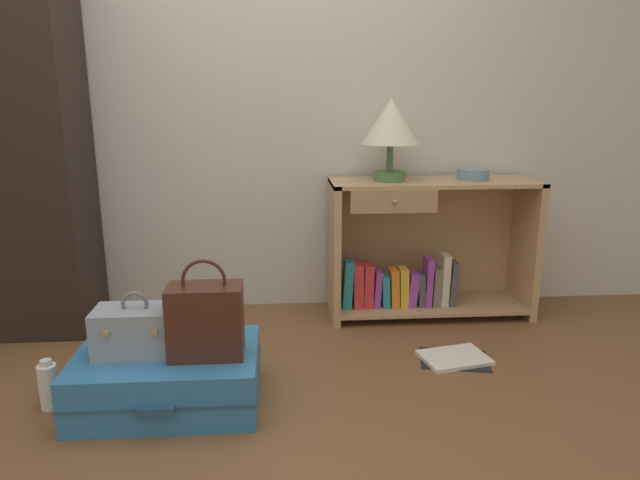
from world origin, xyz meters
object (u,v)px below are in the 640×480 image
object	(u,v)px
bookshelf	(422,253)
handbag	(206,320)
suitcase_large	(168,377)
train_case	(137,331)
table_lamp	(391,125)
bowl	(473,174)
open_book_on_floor	(454,358)
bottle	(49,385)

from	to	relation	value
bookshelf	handbag	distance (m)	1.46
suitcase_large	train_case	world-z (taller)	train_case
table_lamp	bowl	bearing A→B (deg)	1.36
bowl	open_book_on_floor	world-z (taller)	bowl
handbag	bottle	bearing A→B (deg)	176.38
bookshelf	bowl	world-z (taller)	bowl
bookshelf	suitcase_large	size ratio (longest dim) A/B	1.55
table_lamp	handbag	xyz separation A→B (m)	(-0.89, -0.94, -0.70)
suitcase_large	open_book_on_floor	size ratio (longest dim) A/B	2.01
table_lamp	train_case	bearing A→B (deg)	-142.35
bowl	suitcase_large	size ratio (longest dim) A/B	0.24
train_case	bottle	size ratio (longest dim) A/B	1.57
bookshelf	handbag	xyz separation A→B (m)	(-1.10, -0.96, 0.02)
suitcase_large	table_lamp	bearing A→B (deg)	40.14
bottle	suitcase_large	bearing A→B (deg)	0.68
bowl	bottle	world-z (taller)	bowl
bookshelf	handbag	bearing A→B (deg)	-138.95
bookshelf	bottle	world-z (taller)	bookshelf
table_lamp	bowl	distance (m)	0.54
handbag	open_book_on_floor	xyz separation A→B (m)	(1.12, 0.34, -0.37)
bowl	train_case	distance (m)	1.94
bookshelf	handbag	world-z (taller)	bookshelf
train_case	bowl	bearing A→B (deg)	29.16
bookshelf	suitcase_large	bearing A→B (deg)	-144.30
suitcase_large	handbag	world-z (taller)	handbag
bowl	open_book_on_floor	xyz separation A→B (m)	(-0.25, -0.61, -0.79)
bookshelf	train_case	world-z (taller)	bookshelf
bowl	table_lamp	bearing A→B (deg)	-178.64
bookshelf	bowl	xyz separation A→B (m)	(0.26, -0.00, 0.44)
bookshelf	train_case	size ratio (longest dim) A/B	3.48
bottle	handbag	bearing A→B (deg)	-3.62
bookshelf	suitcase_large	xyz separation A→B (m)	(-1.27, -0.91, -0.25)
bowl	handbag	bearing A→B (deg)	-145.01
bookshelf	bowl	size ratio (longest dim) A/B	6.50
table_lamp	open_book_on_floor	size ratio (longest dim) A/B	1.20
table_lamp	handbag	distance (m)	1.47
table_lamp	open_book_on_floor	world-z (taller)	table_lamp
handbag	open_book_on_floor	distance (m)	1.22
table_lamp	bowl	xyz separation A→B (m)	(0.47, 0.01, -0.27)
bottle	open_book_on_floor	distance (m)	1.78
suitcase_large	train_case	distance (m)	0.24
table_lamp	bottle	world-z (taller)	table_lamp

